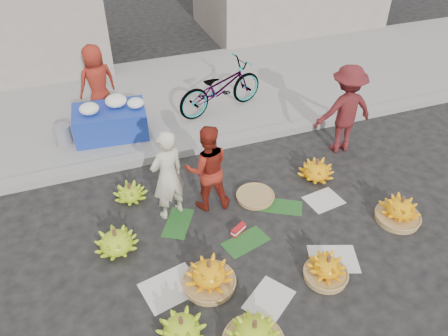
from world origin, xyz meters
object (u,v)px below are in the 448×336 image
object	(u,v)px
vendor_cream	(168,175)
flower_table	(111,120)
banana_bunch_4	(400,210)
banana_bunch_0	(209,275)
bicycle	(220,87)

from	to	relation	value
vendor_cream	flower_table	distance (m)	2.42
banana_bunch_4	vendor_cream	size ratio (longest dim) A/B	0.44
banana_bunch_0	bicycle	bearing A→B (deg)	68.27
vendor_cream	bicycle	xyz separation A→B (m)	(1.72, 2.55, -0.11)
banana_bunch_0	vendor_cream	xyz separation A→B (m)	(-0.11, 1.47, 0.54)
banana_bunch_4	banana_bunch_0	bearing A→B (deg)	-176.79
banana_bunch_0	vendor_cream	distance (m)	1.57
banana_bunch_0	bicycle	world-z (taller)	bicycle
vendor_cream	bicycle	world-z (taller)	vendor_cream
banana_bunch_0	vendor_cream	size ratio (longest dim) A/B	0.45
banana_bunch_4	bicycle	size ratio (longest dim) A/B	0.34
banana_bunch_0	flower_table	xyz separation A→B (m)	(-0.62, 3.82, 0.24)
banana_bunch_4	flower_table	world-z (taller)	flower_table
vendor_cream	bicycle	size ratio (longest dim) A/B	0.77
vendor_cream	bicycle	bearing A→B (deg)	-144.47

